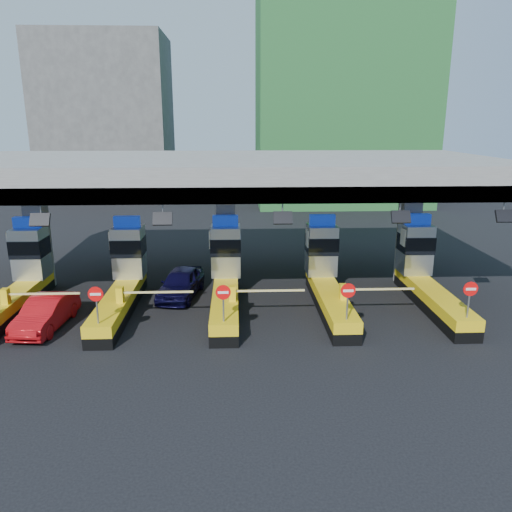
{
  "coord_description": "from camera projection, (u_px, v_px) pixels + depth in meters",
  "views": [
    {
      "loc": [
        0.53,
        -23.35,
        8.81
      ],
      "look_at": [
        1.5,
        0.0,
        2.47
      ],
      "focal_mm": 35.0,
      "sensor_mm": 36.0,
      "label": 1
    }
  ],
  "objects": [
    {
      "name": "red_car",
      "position": [
        46.0,
        313.0,
        21.79
      ],
      "size": [
        1.84,
        4.32,
        1.39
      ],
      "primitive_type": "imported",
      "rotation": [
        0.0,
        0.0,
        -0.09
      ],
      "color": "#AD0D11",
      "rests_on": "ground"
    },
    {
      "name": "toll_lane_left",
      "position": [
        124.0,
        277.0,
        24.51
      ],
      "size": [
        4.43,
        8.0,
        4.16
      ],
      "color": "black",
      "rests_on": "ground"
    },
    {
      "name": "toll_lane_center",
      "position": [
        226.0,
        276.0,
        24.71
      ],
      "size": [
        4.43,
        8.0,
        4.16
      ],
      "color": "black",
      "rests_on": "ground"
    },
    {
      "name": "toll_lane_far_left",
      "position": [
        21.0,
        278.0,
        24.31
      ],
      "size": [
        4.43,
        8.0,
        4.16
      ],
      "color": "black",
      "rests_on": "ground"
    },
    {
      "name": "toll_canopy",
      "position": [
        225.0,
        174.0,
        25.97
      ],
      "size": [
        28.0,
        12.09,
        7.0
      ],
      "color": "slate",
      "rests_on": "ground"
    },
    {
      "name": "bg_building_scaffold",
      "position": [
        343.0,
        70.0,
        52.48
      ],
      "size": [
        18.0,
        12.0,
        28.0
      ],
      "primitive_type": "cube",
      "color": "#1E5926",
      "rests_on": "ground"
    },
    {
      "name": "van",
      "position": [
        181.0,
        283.0,
        25.69
      ],
      "size": [
        2.49,
        4.57,
        1.47
      ],
      "primitive_type": "imported",
      "rotation": [
        0.0,
        0.0,
        -0.18
      ],
      "color": "black",
      "rests_on": "ground"
    },
    {
      "name": "ground",
      "position": [
        226.0,
        304.0,
        24.8
      ],
      "size": [
        120.0,
        120.0,
        0.0
      ],
      "primitive_type": "plane",
      "color": "black",
      "rests_on": "ground"
    },
    {
      "name": "bg_building_concrete",
      "position": [
        107.0,
        119.0,
        56.6
      ],
      "size": [
        14.0,
        10.0,
        18.0
      ],
      "primitive_type": "cube",
      "color": "#4C4C49",
      "rests_on": "ground"
    },
    {
      "name": "toll_lane_right",
      "position": [
        326.0,
        275.0,
        24.91
      ],
      "size": [
        4.43,
        8.0,
        4.16
      ],
      "color": "black",
      "rests_on": "ground"
    },
    {
      "name": "toll_lane_far_right",
      "position": [
        424.0,
        273.0,
        25.11
      ],
      "size": [
        4.43,
        8.0,
        4.16
      ],
      "color": "black",
      "rests_on": "ground"
    }
  ]
}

